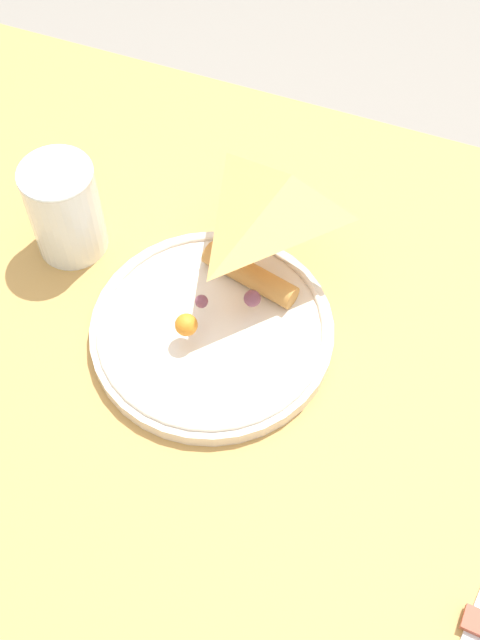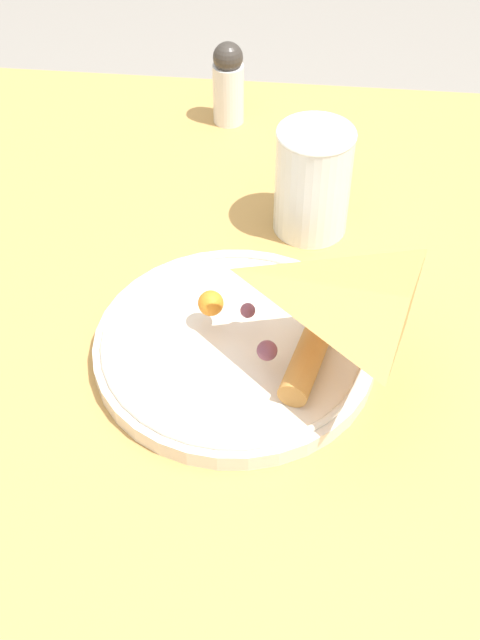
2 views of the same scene
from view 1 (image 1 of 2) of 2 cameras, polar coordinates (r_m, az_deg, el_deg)
name	(u,v)px [view 1 (image 1 of 2)]	position (r m, az deg, el deg)	size (l,w,h in m)	color
ground_plane	(250,573)	(1.46, 0.71, -17.54)	(6.00, 6.00, 0.00)	gray
dining_table	(256,417)	(0.88, 1.14, -6.88)	(1.04, 0.73, 0.73)	tan
plate_pizza	(213,327)	(0.78, -1.94, -0.47)	(0.24, 0.24, 0.05)	silver
milk_glass	(65,212)	(0.84, -12.32, 7.52)	(0.07, 0.07, 0.11)	white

